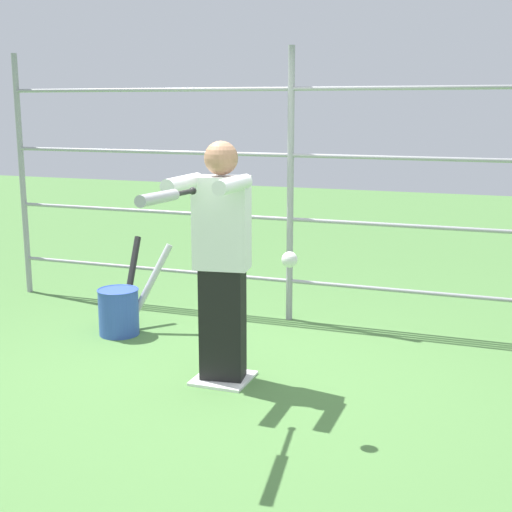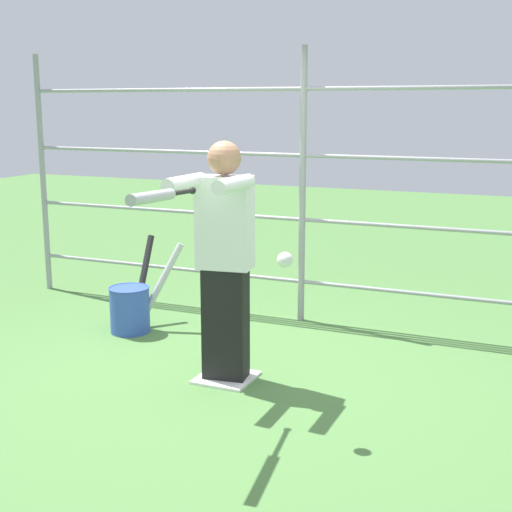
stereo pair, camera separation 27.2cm
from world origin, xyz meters
TOP-DOWN VIEW (x-y plane):
  - ground_plane at (0.00, 0.00)m, footprint 24.00×24.00m
  - home_plate at (0.00, 0.00)m, footprint 0.40×0.40m
  - fence_backstop at (0.00, -1.60)m, footprint 5.92×0.06m
  - batter at (0.00, 0.02)m, footprint 0.44×0.63m
  - baseball_bat_swinging at (-0.07, 1.00)m, footprint 0.17×0.90m
  - softball_in_flight at (-0.69, 0.60)m, footprint 0.10×0.10m
  - bat_bucket at (1.26, -0.68)m, footprint 0.58×0.71m

SIDE VIEW (x-z plane):
  - ground_plane at x=0.00m, z-range 0.00..0.00m
  - home_plate at x=0.00m, z-range 0.00..0.02m
  - bat_bucket at x=1.26m, z-range -0.17..0.62m
  - batter at x=0.00m, z-range 0.07..1.80m
  - softball_in_flight at x=-0.69m, z-range 1.03..1.12m
  - fence_backstop at x=0.00m, z-range 0.00..2.48m
  - baseball_bat_swinging at x=-0.07m, z-range 1.42..1.52m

